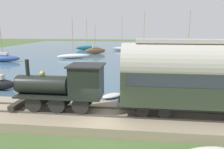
{
  "coord_description": "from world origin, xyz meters",
  "views": [
    {
      "loc": [
        -12.33,
        -2.16,
        6.22
      ],
      "look_at": [
        8.39,
        0.33,
        1.67
      ],
      "focal_mm": 35.0,
      "sensor_mm": 36.0,
      "label": 1
    }
  ],
  "objects_px": {
    "rowboat_off_pier": "(112,96)",
    "sailboat_gray": "(122,49)",
    "sailboat_blue": "(3,58)",
    "sailboat_brown": "(95,51)",
    "sailboat_teal": "(87,48)",
    "passenger_coach": "(205,75)",
    "rowboat_mid_harbor": "(91,76)",
    "sailboat_white": "(73,56)",
    "sailboat_green": "(186,64)",
    "steam_locomotive": "(66,84)",
    "sailboat_navy": "(143,52)"
  },
  "relations": [
    {
      "from": "passenger_coach",
      "to": "sailboat_gray",
      "type": "height_order",
      "value": "sailboat_gray"
    },
    {
      "from": "sailboat_teal",
      "to": "sailboat_brown",
      "type": "relative_size",
      "value": 1.24
    },
    {
      "from": "rowboat_mid_harbor",
      "to": "rowboat_off_pier",
      "type": "relative_size",
      "value": 1.15
    },
    {
      "from": "sailboat_teal",
      "to": "rowboat_mid_harbor",
      "type": "relative_size",
      "value": 3.43
    },
    {
      "from": "steam_locomotive",
      "to": "sailboat_gray",
      "type": "xyz_separation_m",
      "value": [
        44.58,
        -0.35,
        -1.87
      ]
    },
    {
      "from": "sailboat_blue",
      "to": "sailboat_brown",
      "type": "xyz_separation_m",
      "value": [
        13.56,
        -14.54,
        0.12
      ]
    },
    {
      "from": "sailboat_teal",
      "to": "rowboat_off_pier",
      "type": "bearing_deg",
      "value": 169.38
    },
    {
      "from": "passenger_coach",
      "to": "sailboat_green",
      "type": "relative_size",
      "value": 1.24
    },
    {
      "from": "sailboat_gray",
      "to": "sailboat_green",
      "type": "relative_size",
      "value": 1.05
    },
    {
      "from": "sailboat_brown",
      "to": "rowboat_off_pier",
      "type": "distance_m",
      "value": 32.85
    },
    {
      "from": "sailboat_gray",
      "to": "passenger_coach",
      "type": "bearing_deg",
      "value": -151.04
    },
    {
      "from": "sailboat_white",
      "to": "rowboat_mid_harbor",
      "type": "bearing_deg",
      "value": -179.03
    },
    {
      "from": "sailboat_navy",
      "to": "rowboat_mid_harbor",
      "type": "xyz_separation_m",
      "value": [
        -22.51,
        6.92,
        -0.47
      ]
    },
    {
      "from": "sailboat_brown",
      "to": "sailboat_white",
      "type": "xyz_separation_m",
      "value": [
        -7.63,
        3.07,
        -0.33
      ]
    },
    {
      "from": "steam_locomotive",
      "to": "sailboat_blue",
      "type": "distance_m",
      "value": 30.65
    },
    {
      "from": "passenger_coach",
      "to": "rowboat_mid_harbor",
      "type": "distance_m",
      "value": 16.28
    },
    {
      "from": "sailboat_white",
      "to": "sailboat_gray",
      "type": "bearing_deg",
      "value": -52.3
    },
    {
      "from": "sailboat_gray",
      "to": "sailboat_white",
      "type": "relative_size",
      "value": 1.12
    },
    {
      "from": "sailboat_navy",
      "to": "rowboat_off_pier",
      "type": "distance_m",
      "value": 30.33
    },
    {
      "from": "steam_locomotive",
      "to": "sailboat_white",
      "type": "bearing_deg",
      "value": 15.92
    },
    {
      "from": "sailboat_blue",
      "to": "rowboat_off_pier",
      "type": "distance_m",
      "value": 28.89
    },
    {
      "from": "passenger_coach",
      "to": "sailboat_blue",
      "type": "relative_size",
      "value": 1.12
    },
    {
      "from": "sailboat_white",
      "to": "rowboat_off_pier",
      "type": "distance_m",
      "value": 26.59
    },
    {
      "from": "rowboat_off_pier",
      "to": "steam_locomotive",
      "type": "bearing_deg",
      "value": 110.31
    },
    {
      "from": "sailboat_blue",
      "to": "rowboat_off_pier",
      "type": "bearing_deg",
      "value": -134.71
    },
    {
      "from": "sailboat_brown",
      "to": "steam_locomotive",
      "type": "bearing_deg",
      "value": 165.26
    },
    {
      "from": "rowboat_off_pier",
      "to": "sailboat_navy",
      "type": "bearing_deg",
      "value": -49.39
    },
    {
      "from": "sailboat_brown",
      "to": "sailboat_white",
      "type": "height_order",
      "value": "sailboat_white"
    },
    {
      "from": "passenger_coach",
      "to": "sailboat_brown",
      "type": "xyz_separation_m",
      "value": [
        36.88,
        14.09,
        -2.52
      ]
    },
    {
      "from": "rowboat_mid_harbor",
      "to": "sailboat_brown",
      "type": "bearing_deg",
      "value": 61.56
    },
    {
      "from": "passenger_coach",
      "to": "rowboat_mid_harbor",
      "type": "height_order",
      "value": "passenger_coach"
    },
    {
      "from": "rowboat_off_pier",
      "to": "sailboat_gray",
      "type": "bearing_deg",
      "value": -39.86
    },
    {
      "from": "sailboat_green",
      "to": "sailboat_white",
      "type": "distance_m",
      "value": 22.4
    },
    {
      "from": "steam_locomotive",
      "to": "sailboat_teal",
      "type": "distance_m",
      "value": 46.7
    },
    {
      "from": "sailboat_blue",
      "to": "sailboat_teal",
      "type": "distance_m",
      "value": 24.72
    },
    {
      "from": "sailboat_teal",
      "to": "rowboat_off_pier",
      "type": "height_order",
      "value": "sailboat_teal"
    },
    {
      "from": "passenger_coach",
      "to": "sailboat_green",
      "type": "distance_m",
      "value": 20.36
    },
    {
      "from": "sailboat_green",
      "to": "rowboat_off_pier",
      "type": "bearing_deg",
      "value": 138.18
    },
    {
      "from": "sailboat_green",
      "to": "sailboat_brown",
      "type": "relative_size",
      "value": 1.28
    },
    {
      "from": "sailboat_brown",
      "to": "rowboat_mid_harbor",
      "type": "distance_m",
      "value": 24.66
    },
    {
      "from": "sailboat_gray",
      "to": "rowboat_off_pier",
      "type": "relative_size",
      "value": 4.27
    },
    {
      "from": "sailboat_green",
      "to": "sailboat_brown",
      "type": "bearing_deg",
      "value": 36.26
    },
    {
      "from": "sailboat_gray",
      "to": "sailboat_brown",
      "type": "bearing_deg",
      "value": 162.08
    },
    {
      "from": "steam_locomotive",
      "to": "rowboat_off_pier",
      "type": "xyz_separation_m",
      "value": [
        4.97,
        -2.5,
        -2.29
      ]
    },
    {
      "from": "sailboat_green",
      "to": "rowboat_off_pier",
      "type": "distance_m",
      "value": 17.74
    },
    {
      "from": "rowboat_mid_harbor",
      "to": "steam_locomotive",
      "type": "bearing_deg",
      "value": -123.71
    },
    {
      "from": "steam_locomotive",
      "to": "sailboat_teal",
      "type": "xyz_separation_m",
      "value": [
        45.72,
        9.35,
        -1.82
      ]
    },
    {
      "from": "sailboat_gray",
      "to": "sailboat_teal",
      "type": "xyz_separation_m",
      "value": [
        1.14,
        9.7,
        0.05
      ]
    },
    {
      "from": "sailboat_green",
      "to": "sailboat_gray",
      "type": "bearing_deg",
      "value": 16.02
    },
    {
      "from": "passenger_coach",
      "to": "sailboat_green",
      "type": "xyz_separation_m",
      "value": [
        19.93,
        -3.21,
        -2.63
      ]
    }
  ]
}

